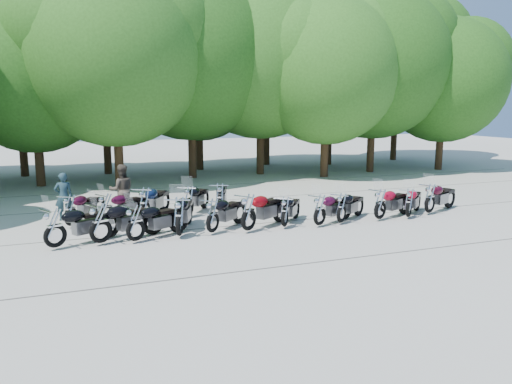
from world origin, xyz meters
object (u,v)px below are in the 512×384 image
object	(u,v)px
motorcycle_16	(220,197)
rider_0	(64,196)
motorcycle_0	(55,227)
motorcycle_13	(107,207)
motorcycle_3	(179,215)
motorcycle_2	(135,222)
motorcycle_12	(70,209)
motorcycle_14	(145,203)
motorcycle_10	(409,202)
motorcycle_15	(189,200)
motorcycle_8	(342,207)
motorcycle_9	(380,203)
motorcycle_1	(100,222)
motorcycle_4	(213,214)
rider_1	(122,190)
motorcycle_11	(430,197)
motorcycle_6	(285,211)
motorcycle_7	(320,209)
motorcycle_5	(249,211)

from	to	relation	value
motorcycle_16	rider_0	xyz separation A→B (m)	(-5.34, 1.09, 0.18)
motorcycle_0	motorcycle_13	xyz separation A→B (m)	(1.57, 2.63, -0.07)
motorcycle_3	motorcycle_16	distance (m)	3.38
motorcycle_2	motorcycle_13	bearing A→B (deg)	-15.27
motorcycle_12	motorcycle_14	size ratio (longest dim) A/B	0.91
motorcycle_0	motorcycle_10	size ratio (longest dim) A/B	1.09
motorcycle_2	motorcycle_15	bearing A→B (deg)	-66.76
motorcycle_8	motorcycle_9	distance (m)	1.52
motorcycle_0	motorcycle_1	size ratio (longest dim) A/B	0.96
motorcycle_1	motorcycle_16	xyz separation A→B (m)	(4.33, 2.70, -0.03)
motorcycle_12	rider_0	xyz separation A→B (m)	(-0.20, 1.24, 0.22)
motorcycle_9	motorcycle_0	bearing A→B (deg)	66.92
motorcycle_0	motorcycle_15	size ratio (longest dim) A/B	1.03
motorcycle_13	motorcycle_4	bearing A→B (deg)	-159.23
rider_1	motorcycle_12	bearing A→B (deg)	38.63
motorcycle_0	motorcycle_11	distance (m)	12.81
motorcycle_2	motorcycle_10	xyz separation A→B (m)	(9.48, -0.12, -0.03)
motorcycle_4	rider_0	xyz separation A→B (m)	(-4.34, 3.72, 0.21)
motorcycle_11	motorcycle_0	bearing A→B (deg)	66.11
motorcycle_1	motorcycle_12	bearing A→B (deg)	-6.72
motorcycle_2	motorcycle_14	distance (m)	2.67
motorcycle_6	motorcycle_14	bearing A→B (deg)	7.54
motorcycle_12	motorcycle_14	bearing A→B (deg)	-144.76
motorcycle_1	motorcycle_14	bearing A→B (deg)	-56.86
motorcycle_1	motorcycle_4	bearing A→B (deg)	-112.89
motorcycle_15	motorcycle_7	bearing A→B (deg)	175.13
rider_0	motorcycle_15	bearing A→B (deg)	159.83
motorcycle_1	motorcycle_5	xyz separation A→B (m)	(4.46, -0.10, 0.01)
motorcycle_14	motorcycle_15	xyz separation A→B (m)	(1.60, 0.21, -0.04)
motorcycle_3	motorcycle_9	world-z (taller)	motorcycle_3
motorcycle_2	motorcycle_13	xyz separation A→B (m)	(-0.62, 2.70, -0.04)
motorcycle_6	rider_1	bearing A→B (deg)	-0.99
motorcycle_4	motorcycle_16	size ratio (longest dim) A/B	0.96
motorcycle_12	motorcycle_13	distance (m)	1.15
motorcycle_8	motorcycle_13	distance (m)	7.92
motorcycle_2	motorcycle_14	world-z (taller)	motorcycle_14
rider_1	motorcycle_10	bearing A→B (deg)	157.54
motorcycle_1	motorcycle_8	size ratio (longest dim) A/B	1.15
motorcycle_4	motorcycle_5	bearing A→B (deg)	-140.10
motorcycle_3	motorcycle_6	bearing A→B (deg)	-159.00
motorcycle_9	motorcycle_11	distance (m)	2.30
motorcycle_4	motorcycle_13	bearing A→B (deg)	8.66
motorcycle_7	motorcycle_8	bearing A→B (deg)	-109.70
motorcycle_6	motorcycle_10	size ratio (longest dim) A/B	0.97
motorcycle_14	rider_0	size ratio (longest dim) A/B	1.43
motorcycle_5	motorcycle_6	bearing A→B (deg)	-117.96
motorcycle_0	motorcycle_3	bearing A→B (deg)	-116.94
motorcycle_13	rider_1	xyz separation A→B (m)	(0.64, 1.32, 0.34)
motorcycle_9	motorcycle_12	world-z (taller)	motorcycle_9
motorcycle_5	rider_1	distance (m)	5.33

